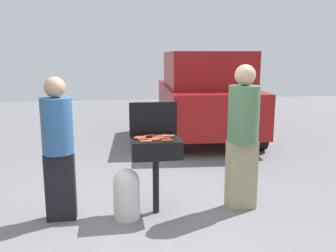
{
  "coord_description": "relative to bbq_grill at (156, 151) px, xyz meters",
  "views": [
    {
      "loc": [
        -0.4,
        -4.01,
        1.94
      ],
      "look_at": [
        0.37,
        0.7,
        1.0
      ],
      "focal_mm": 38.59,
      "sensor_mm": 36.0,
      "label": 1
    }
  ],
  "objects": [
    {
      "name": "ground_plane",
      "position": [
        -0.14,
        -0.2,
        -0.8
      ],
      "size": [
        24.0,
        24.0,
        0.0
      ],
      "primitive_type": "plane",
      "color": "slate"
    },
    {
      "name": "bbq_grill",
      "position": [
        0.0,
        0.0,
        0.0
      ],
      "size": [
        0.6,
        0.44,
        0.94
      ],
      "color": "black",
      "rests_on": "ground"
    },
    {
      "name": "grill_lid_open",
      "position": [
        0.0,
        0.22,
        0.35
      ],
      "size": [
        0.6,
        0.05,
        0.42
      ],
      "primitive_type": "cube",
      "color": "black",
      "rests_on": "bbq_grill"
    },
    {
      "name": "hot_dog_0",
      "position": [
        -0.16,
        0.09,
        0.16
      ],
      "size": [
        0.13,
        0.04,
        0.03
      ],
      "primitive_type": "cylinder",
      "rotation": [
        0.0,
        1.57,
        0.11
      ],
      "color": "#C6593D",
      "rests_on": "bbq_grill"
    },
    {
      "name": "hot_dog_1",
      "position": [
        -0.14,
        -0.17,
        0.16
      ],
      "size": [
        0.13,
        0.03,
        0.03
      ],
      "primitive_type": "cylinder",
      "rotation": [
        0.0,
        1.57,
        -0.0
      ],
      "color": "#C6593D",
      "rests_on": "bbq_grill"
    },
    {
      "name": "hot_dog_2",
      "position": [
        -0.03,
        -0.06,
        0.16
      ],
      "size": [
        0.13,
        0.04,
        0.03
      ],
      "primitive_type": "cylinder",
      "rotation": [
        0.0,
        1.57,
        0.11
      ],
      "color": "#AD4228",
      "rests_on": "bbq_grill"
    },
    {
      "name": "hot_dog_3",
      "position": [
        -0.06,
        0.13,
        0.16
      ],
      "size": [
        0.13,
        0.04,
        0.03
      ],
      "primitive_type": "cylinder",
      "rotation": [
        0.0,
        1.57,
        0.09
      ],
      "color": "#AD4228",
      "rests_on": "bbq_grill"
    },
    {
      "name": "hot_dog_4",
      "position": [
        0.06,
        0.09,
        0.16
      ],
      "size": [
        0.13,
        0.04,
        0.03
      ],
      "primitive_type": "cylinder",
      "rotation": [
        0.0,
        1.57,
        0.09
      ],
      "color": "#AD4228",
      "rests_on": "bbq_grill"
    },
    {
      "name": "hot_dog_5",
      "position": [
        0.02,
        0.01,
        0.16
      ],
      "size": [
        0.13,
        0.03,
        0.03
      ],
      "primitive_type": "cylinder",
      "rotation": [
        0.0,
        1.57,
        -0.02
      ],
      "color": "#C6593D",
      "rests_on": "bbq_grill"
    },
    {
      "name": "hot_dog_6",
      "position": [
        0.08,
        0.12,
        0.16
      ],
      "size": [
        0.13,
        0.03,
        0.03
      ],
      "primitive_type": "cylinder",
      "rotation": [
        0.0,
        1.57,
        0.01
      ],
      "color": "#C6593D",
      "rests_on": "bbq_grill"
    },
    {
      "name": "hot_dog_7",
      "position": [
        0.11,
        -0.16,
        0.16
      ],
      "size": [
        0.13,
        0.03,
        0.03
      ],
      "primitive_type": "cylinder",
      "rotation": [
        0.0,
        1.57,
        -0.05
      ],
      "color": "#AD4228",
      "rests_on": "bbq_grill"
    },
    {
      "name": "hot_dog_8",
      "position": [
        -0.03,
        -0.1,
        0.16
      ],
      "size": [
        0.13,
        0.03,
        0.03
      ],
      "primitive_type": "cylinder",
      "rotation": [
        0.0,
        1.57,
        0.01
      ],
      "color": "#B74C33",
      "rests_on": "bbq_grill"
    },
    {
      "name": "hot_dog_9",
      "position": [
        0.18,
        0.08,
        0.16
      ],
      "size": [
        0.13,
        0.03,
        0.03
      ],
      "primitive_type": "cylinder",
      "rotation": [
        0.0,
        1.57,
        0.06
      ],
      "color": "#C6593D",
      "rests_on": "bbq_grill"
    },
    {
      "name": "hot_dog_10",
      "position": [
        -0.15,
        -0.07,
        0.16
      ],
      "size": [
        0.13,
        0.03,
        0.03
      ],
      "primitive_type": "cylinder",
      "rotation": [
        0.0,
        1.57,
        -0.06
      ],
      "color": "#AD4228",
      "rests_on": "bbq_grill"
    },
    {
      "name": "hot_dog_11",
      "position": [
        -0.19,
        0.0,
        0.16
      ],
      "size": [
        0.13,
        0.03,
        0.03
      ],
      "primitive_type": "cylinder",
      "rotation": [
        0.0,
        1.57,
        -0.02
      ],
      "color": "#AD4228",
      "rests_on": "bbq_grill"
    },
    {
      "name": "hot_dog_12",
      "position": [
        0.16,
        0.05,
        0.16
      ],
      "size": [
        0.13,
        0.03,
        0.03
      ],
      "primitive_type": "cylinder",
      "rotation": [
        0.0,
        1.57,
        -0.03
      ],
      "color": "#AD4228",
      "rests_on": "bbq_grill"
    },
    {
      "name": "hot_dog_13",
      "position": [
        -0.19,
        0.04,
        0.16
      ],
      "size": [
        0.13,
        0.04,
        0.03
      ],
      "primitive_type": "cylinder",
      "rotation": [
        0.0,
        1.57,
        0.09
      ],
      "color": "#C6593D",
      "rests_on": "bbq_grill"
    },
    {
      "name": "hot_dog_14",
      "position": [
        0.11,
        -0.05,
        0.16
      ],
      "size": [
        0.13,
        0.04,
        0.03
      ],
      "primitive_type": "cylinder",
      "rotation": [
        0.0,
        1.57,
        -0.11
      ],
      "color": "#AD4228",
      "rests_on": "bbq_grill"
    },
    {
      "name": "propane_tank",
      "position": [
        -0.37,
        -0.1,
        -0.48
      ],
      "size": [
        0.32,
        0.32,
        0.62
      ],
      "color": "silver",
      "rests_on": "ground"
    },
    {
      "name": "person_left",
      "position": [
        -1.14,
        0.0,
        0.13
      ],
      "size": [
        0.36,
        0.36,
        1.7
      ],
      "rotation": [
        0.0,
        0.0,
        -0.27
      ],
      "color": "black",
      "rests_on": "ground"
    },
    {
      "name": "person_right",
      "position": [
        1.09,
        -0.03,
        0.19
      ],
      "size": [
        0.38,
        0.38,
        1.83
      ],
      "rotation": [
        0.0,
        0.0,
        3.31
      ],
      "color": "gray",
      "rests_on": "ground"
    },
    {
      "name": "parked_minivan",
      "position": [
        1.72,
        4.23,
        0.23
      ],
      "size": [
        2.3,
        4.53,
        2.02
      ],
      "rotation": [
        0.0,
        0.0,
        3.07
      ],
      "color": "maroon",
      "rests_on": "ground"
    }
  ]
}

